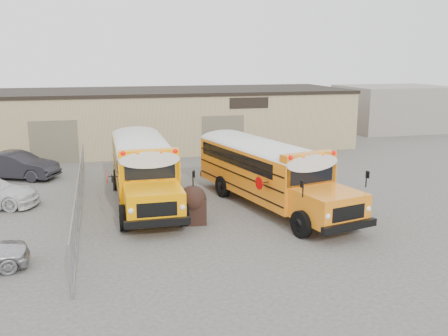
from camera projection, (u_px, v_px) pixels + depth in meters
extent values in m
plane|color=#454340|center=(218.00, 222.00, 22.32)|extent=(120.00, 120.00, 0.00)
cube|color=tan|center=(161.00, 119.00, 40.76)|extent=(30.00, 10.00, 4.50)
cube|color=black|center=(160.00, 91.00, 40.26)|extent=(30.20, 10.20, 0.25)
cube|color=black|center=(249.00, 103.00, 37.08)|extent=(3.00, 0.08, 0.80)
cube|color=#6A604B|center=(54.00, 142.00, 34.26)|extent=(3.20, 0.08, 3.00)
cube|color=#6A604B|center=(223.00, 136.00, 37.13)|extent=(3.20, 0.08, 3.00)
cylinder|color=gray|center=(70.00, 272.00, 15.02)|extent=(0.07, 0.07, 1.80)
cylinder|color=gray|center=(74.00, 238.00, 17.86)|extent=(0.07, 0.07, 1.80)
cylinder|color=gray|center=(77.00, 213.00, 20.70)|extent=(0.07, 0.07, 1.80)
cylinder|color=gray|center=(79.00, 194.00, 23.54)|extent=(0.07, 0.07, 1.80)
cylinder|color=gray|center=(81.00, 180.00, 26.37)|extent=(0.07, 0.07, 1.80)
cylinder|color=gray|center=(82.00, 168.00, 29.21)|extent=(0.07, 0.07, 1.80)
cylinder|color=gray|center=(84.00, 158.00, 32.05)|extent=(0.07, 0.07, 1.80)
cylinder|color=gray|center=(78.00, 176.00, 23.34)|extent=(0.05, 18.00, 0.05)
cylinder|color=gray|center=(81.00, 212.00, 23.72)|extent=(0.05, 18.00, 0.05)
cube|color=gray|center=(79.00, 194.00, 23.54)|extent=(0.02, 18.00, 1.70)
cube|color=gray|center=(393.00, 108.00, 50.29)|extent=(10.00, 8.00, 4.40)
cube|color=#FD9900|center=(133.00, 144.00, 32.42)|extent=(2.74, 8.32, 2.24)
cube|color=#FD9900|center=(141.00, 169.00, 27.45)|extent=(2.41, 2.41, 1.26)
cube|color=black|center=(138.00, 145.00, 28.36)|extent=(2.24, 0.07, 0.82)
cube|color=silver|center=(133.00, 125.00, 32.14)|extent=(2.74, 8.41, 0.44)
cube|color=#FD9900|center=(137.00, 133.00, 28.45)|extent=(2.68, 0.55, 0.39)
sphere|color=#E50705|center=(117.00, 132.00, 27.91)|extent=(0.22, 0.22, 0.22)
sphere|color=#E50705|center=(158.00, 130.00, 28.46)|extent=(0.22, 0.22, 0.22)
sphere|color=orange|center=(128.00, 131.00, 28.06)|extent=(0.22, 0.22, 0.22)
sphere|color=orange|center=(147.00, 131.00, 28.31)|extent=(0.22, 0.22, 0.22)
cube|color=black|center=(143.00, 184.00, 26.33)|extent=(2.68, 0.24, 0.31)
cube|color=black|center=(130.00, 148.00, 36.63)|extent=(2.68, 0.22, 0.31)
cube|color=black|center=(133.00, 145.00, 32.43)|extent=(2.79, 8.16, 0.07)
cube|color=black|center=(133.00, 134.00, 32.59)|extent=(2.77, 7.01, 0.68)
cylinder|color=black|center=(117.00, 181.00, 27.39)|extent=(0.31, 1.14, 1.14)
cylinder|color=black|center=(164.00, 178.00, 28.01)|extent=(0.31, 1.14, 1.14)
cylinder|color=black|center=(113.00, 157.00, 33.92)|extent=(0.31, 1.14, 1.14)
cylinder|color=black|center=(151.00, 155.00, 34.55)|extent=(0.31, 1.14, 1.14)
cylinder|color=#BF0505|center=(105.00, 151.00, 29.25)|extent=(0.03, 0.61, 0.61)
cube|color=orange|center=(204.00, 149.00, 30.85)|extent=(4.63, 8.72, 2.24)
cube|color=orange|center=(248.00, 174.00, 26.34)|extent=(2.91, 2.91, 1.26)
cube|color=black|center=(237.00, 149.00, 27.15)|extent=(2.19, 0.60, 0.82)
cube|color=silver|center=(204.00, 128.00, 30.57)|extent=(4.65, 8.80, 0.44)
cube|color=orange|center=(235.00, 136.00, 27.22)|extent=(2.73, 1.17, 0.39)
sphere|color=#E50705|center=(218.00, 136.00, 26.45)|extent=(0.22, 0.22, 0.22)
sphere|color=#E50705|center=(255.00, 133.00, 27.50)|extent=(0.22, 0.22, 0.22)
sphere|color=orange|center=(229.00, 135.00, 26.74)|extent=(0.22, 0.22, 0.22)
sphere|color=orange|center=(245.00, 134.00, 27.21)|extent=(0.22, 0.22, 0.22)
cube|color=black|center=(261.00, 189.00, 25.34)|extent=(2.66, 0.87, 0.31)
cube|color=black|center=(178.00, 153.00, 34.71)|extent=(2.65, 0.85, 0.31)
cube|color=black|center=(204.00, 150.00, 30.87)|extent=(4.63, 8.57, 0.07)
cube|color=black|center=(202.00, 138.00, 31.00)|extent=(4.35, 7.45, 0.68)
cylinder|color=black|center=(226.00, 188.00, 25.99)|extent=(0.57, 1.18, 1.14)
cylinder|color=black|center=(268.00, 182.00, 27.18)|extent=(0.57, 1.18, 1.14)
cylinder|color=black|center=(175.00, 163.00, 31.94)|extent=(0.57, 1.18, 1.14)
cylinder|color=black|center=(211.00, 160.00, 33.12)|extent=(0.57, 1.18, 1.14)
cylinder|color=#BF0505|center=(196.00, 157.00, 27.52)|extent=(0.18, 0.60, 0.61)
cube|color=black|center=(193.00, 211.00, 22.16)|extent=(1.23, 1.13, 1.14)
sphere|color=black|center=(193.00, 199.00, 22.05)|extent=(1.25, 1.25, 1.25)
imported|color=black|center=(16.00, 165.00, 30.14)|extent=(5.30, 3.68, 1.66)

